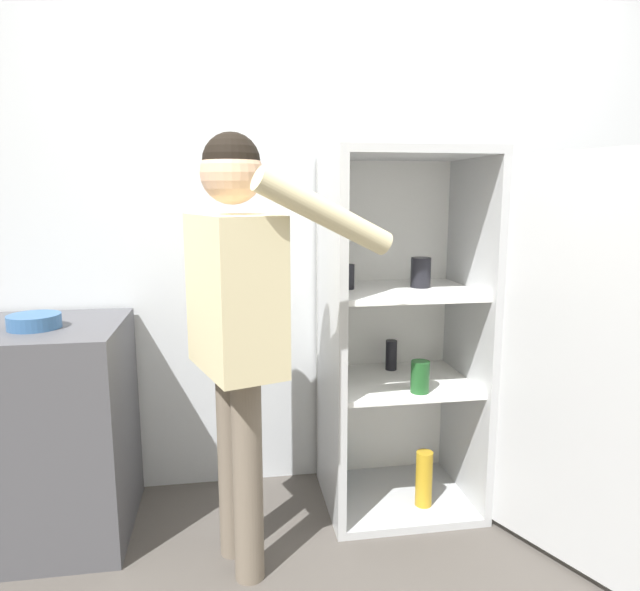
% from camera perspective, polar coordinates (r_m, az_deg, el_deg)
% --- Properties ---
extents(wall_back, '(7.00, 0.06, 2.55)m').
position_cam_1_polar(wall_back, '(2.77, 2.80, 7.34)').
color(wall_back, silver).
rests_on(wall_back, ground_plane).
extents(refrigerator, '(0.98, 1.19, 1.60)m').
position_cam_1_polar(refrigerator, '(2.52, 11.34, -4.30)').
color(refrigerator, '#B7BABC').
rests_on(refrigerator, ground_plane).
extents(person, '(0.74, 0.54, 1.62)m').
position_cam_1_polar(person, '(2.05, -8.25, -0.78)').
color(person, '#726656').
rests_on(person, ground_plane).
extents(counter, '(0.66, 0.61, 0.90)m').
position_cam_1_polar(counter, '(2.65, -25.86, -12.20)').
color(counter, '#4C4C51').
rests_on(counter, ground_plane).
extents(bowl, '(0.20, 0.20, 0.05)m').
position_cam_1_polar(bowl, '(2.47, -26.67, -2.33)').
color(bowl, '#335B8E').
rests_on(bowl, counter).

